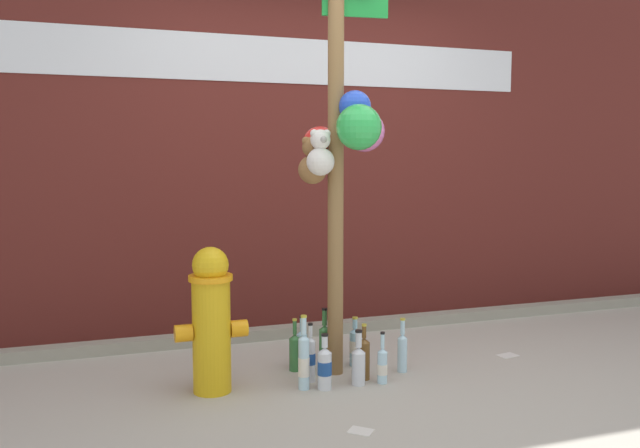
% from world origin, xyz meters
% --- Properties ---
extents(ground_plane, '(14.00, 14.00, 0.00)m').
position_xyz_m(ground_plane, '(0.00, 0.00, 0.00)').
color(ground_plane, '#ADA899').
extents(building_wall, '(10.00, 0.21, 3.98)m').
position_xyz_m(building_wall, '(-0.00, 1.71, 1.99)').
color(building_wall, '#561E19').
rests_on(building_wall, ground_plane).
extents(curb_strip, '(8.00, 0.12, 0.08)m').
position_xyz_m(curb_strip, '(0.00, 1.27, 0.04)').
color(curb_strip, gray).
rests_on(curb_strip, ground_plane).
extents(memorial_post, '(0.55, 0.54, 2.58)m').
position_xyz_m(memorial_post, '(-0.14, 0.40, 1.51)').
color(memorial_post, olive).
rests_on(memorial_post, ground_plane).
extents(fire_hydrant, '(0.40, 0.24, 0.81)m').
position_xyz_m(fire_hydrant, '(-0.93, 0.34, 0.41)').
color(fire_hydrant, gold).
rests_on(fire_hydrant, ground_plane).
extents(bottle_0, '(0.07, 0.07, 0.31)m').
position_xyz_m(bottle_0, '(-0.32, 0.61, 0.12)').
color(bottle_0, '#93CCE0').
rests_on(bottle_0, ground_plane).
extents(bottle_1, '(0.06, 0.06, 0.34)m').
position_xyz_m(bottle_1, '(-0.37, 0.31, 0.14)').
color(bottle_1, silver).
rests_on(bottle_1, ground_plane).
extents(bottle_2, '(0.06, 0.06, 0.30)m').
position_xyz_m(bottle_2, '(0.01, 0.16, 0.11)').
color(bottle_2, '#B2DBEA').
rests_on(bottle_2, ground_plane).
extents(bottle_3, '(0.06, 0.06, 0.42)m').
position_xyz_m(bottle_3, '(-0.44, 0.21, 0.16)').
color(bottle_3, '#B2DBEA').
rests_on(bottle_3, ground_plane).
extents(bottle_4, '(0.08, 0.08, 0.32)m').
position_xyz_m(bottle_4, '(-0.12, 0.18, 0.12)').
color(bottle_4, silver).
rests_on(bottle_4, ground_plane).
extents(bottle_5, '(0.07, 0.07, 0.31)m').
position_xyz_m(bottle_5, '(-0.01, 0.50, 0.13)').
color(bottle_5, '#93CCE0').
rests_on(bottle_5, ground_plane).
extents(bottle_6, '(0.06, 0.06, 0.33)m').
position_xyz_m(bottle_6, '(0.21, 0.30, 0.13)').
color(bottle_6, '#B2DBEA').
rests_on(bottle_6, ground_plane).
extents(bottle_7, '(0.08, 0.08, 0.32)m').
position_xyz_m(bottle_7, '(-0.33, 0.17, 0.13)').
color(bottle_7, silver).
rests_on(bottle_7, ground_plane).
extents(bottle_8, '(0.07, 0.07, 0.38)m').
position_xyz_m(bottle_8, '(-0.22, 0.48, 0.15)').
color(bottle_8, '#337038').
rests_on(bottle_8, ground_plane).
extents(bottle_9, '(0.07, 0.07, 0.32)m').
position_xyz_m(bottle_9, '(-0.39, 0.53, 0.12)').
color(bottle_9, '#337038').
rests_on(bottle_9, ground_plane).
extents(bottle_10, '(0.07, 0.07, 0.33)m').
position_xyz_m(bottle_10, '(-0.06, 0.25, 0.13)').
color(bottle_10, brown).
rests_on(bottle_10, ground_plane).
extents(bottle_11, '(0.08, 0.08, 0.40)m').
position_xyz_m(bottle_11, '(-0.09, 0.69, 0.17)').
color(bottle_11, '#93CCE0').
rests_on(bottle_11, ground_plane).
extents(litter_0, '(0.14, 0.11, 0.01)m').
position_xyz_m(litter_0, '(1.01, 0.37, 0.00)').
color(litter_0, silver).
rests_on(litter_0, ground_plane).
extents(litter_1, '(0.14, 0.14, 0.01)m').
position_xyz_m(litter_1, '(-0.36, -0.42, 0.00)').
color(litter_1, silver).
rests_on(litter_1, ground_plane).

